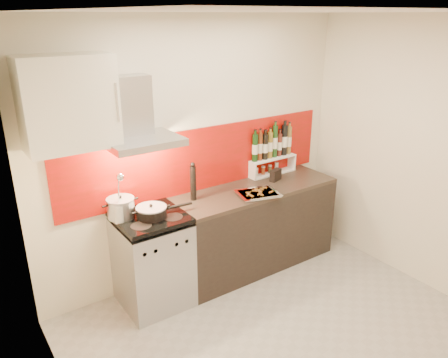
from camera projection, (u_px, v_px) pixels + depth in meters
floor at (287, 337)px, 3.72m from camera, size 3.40×3.40×0.00m
ceiling at (308, 11)px, 2.80m from camera, size 3.40×2.80×0.02m
back_wall at (198, 152)px, 4.34m from camera, size 3.40×0.02×2.60m
left_wall at (65, 267)px, 2.36m from camera, size 0.02×2.80×2.60m
right_wall at (427, 158)px, 4.17m from camera, size 0.02×2.80×2.60m
backsplash at (203, 159)px, 4.39m from camera, size 3.00×0.02×0.64m
range_stove at (153, 261)px, 4.04m from camera, size 0.60×0.60×0.91m
counter at (254, 227)px, 4.68m from camera, size 1.80×0.60×0.90m
range_hood at (137, 120)px, 3.69m from camera, size 0.62×0.50×0.61m
upper_cabinet at (68, 103)px, 3.31m from camera, size 0.70×0.35×0.72m
stock_pot at (121, 208)px, 3.81m from camera, size 0.24×0.24×0.21m
saute_pan at (152, 212)px, 3.83m from camera, size 0.52×0.27×0.13m
utensil_jar at (120, 208)px, 3.71m from camera, size 0.10×0.15×0.47m
pepper_mill at (193, 182)px, 4.16m from camera, size 0.06×0.06×0.38m
step_shelf at (272, 151)px, 4.83m from camera, size 0.60×0.16×0.55m
caddy_box at (276, 175)px, 4.69m from camera, size 0.16×0.11×0.13m
baking_tray at (258, 193)px, 4.33m from camera, size 0.47×0.40×0.03m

